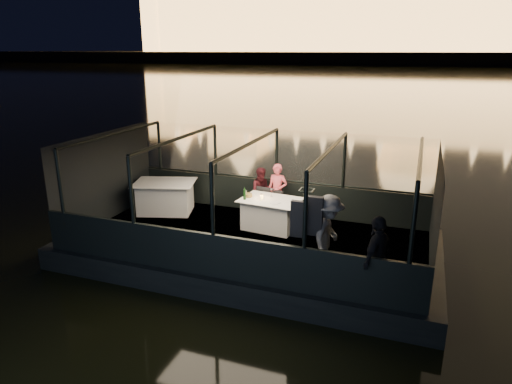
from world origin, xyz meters
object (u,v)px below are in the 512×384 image
(chair_port_right, at_px, (275,206))
(passenger_stripe, at_px, (328,235))
(person_woman_coral, at_px, (277,191))
(dining_table_aft, at_px, (165,199))
(dining_table_central, at_px, (270,214))
(passenger_dark, at_px, (377,254))
(coat_stand, at_px, (305,234))
(chair_port_left, at_px, (261,204))
(wine_bottle, at_px, (245,194))
(person_man_maroon, at_px, (262,189))

(chair_port_right, height_order, passenger_stripe, passenger_stripe)
(chair_port_right, distance_m, person_woman_coral, 0.46)
(dining_table_aft, bearing_deg, dining_table_central, -3.28)
(person_woman_coral, bearing_deg, passenger_dark, -46.47)
(coat_stand, bearing_deg, chair_port_right, 118.90)
(chair_port_left, height_order, passenger_stripe, passenger_stripe)
(dining_table_aft, bearing_deg, chair_port_left, 5.92)
(passenger_stripe, xyz_separation_m, passenger_dark, (1.00, -0.58, 0.00))
(passenger_dark, xyz_separation_m, wine_bottle, (-3.42, 2.30, 0.06))
(wine_bottle, bearing_deg, person_woman_coral, 62.16)
(chair_port_right, bearing_deg, chair_port_left, -161.22)
(dining_table_aft, distance_m, passenger_dark, 6.52)
(person_woman_coral, bearing_deg, person_man_maroon, 176.85)
(chair_port_left, distance_m, coat_stand, 3.25)
(coat_stand, bearing_deg, chair_port_left, 124.75)
(chair_port_right, distance_m, person_man_maroon, 0.68)
(chair_port_right, xyz_separation_m, passenger_stripe, (1.85, -2.38, 0.40))
(passenger_stripe, bearing_deg, coat_stand, 126.16)
(chair_port_left, xyz_separation_m, passenger_dark, (3.23, -2.97, 0.40))
(chair_port_right, xyz_separation_m, coat_stand, (1.46, -2.64, 0.45))
(dining_table_central, distance_m, wine_bottle, 0.83)
(chair_port_left, xyz_separation_m, person_woman_coral, (0.34, 0.33, 0.30))
(person_woman_coral, relative_size, wine_bottle, 4.69)
(dining_table_central, height_order, wine_bottle, wine_bottle)
(chair_port_left, distance_m, chair_port_right, 0.38)
(dining_table_central, relative_size, person_woman_coral, 0.99)
(chair_port_left, height_order, coat_stand, coat_stand)
(person_man_maroon, distance_m, passenger_stripe, 3.62)
(person_woman_coral, relative_size, passenger_dark, 0.93)
(wine_bottle, bearing_deg, coat_stand, -44.25)
(dining_table_central, relative_size, passenger_dark, 0.92)
(chair_port_right, relative_size, passenger_stripe, 0.49)
(coat_stand, bearing_deg, dining_table_central, 123.14)
(wine_bottle, bearing_deg, chair_port_right, 49.17)
(dining_table_central, xyz_separation_m, chair_port_right, (-0.03, 0.45, 0.06))
(person_man_maroon, height_order, passenger_dark, passenger_dark)
(coat_stand, relative_size, wine_bottle, 5.89)
(chair_port_right, bearing_deg, wine_bottle, -110.98)
(chair_port_right, bearing_deg, coat_stand, -41.26)
(chair_port_right, distance_m, wine_bottle, 0.99)
(chair_port_left, height_order, person_man_maroon, person_man_maroon)
(dining_table_central, relative_size, passenger_stripe, 0.87)
(chair_port_right, relative_size, passenger_dark, 0.52)
(passenger_dark, bearing_deg, chair_port_right, -116.38)
(dining_table_central, height_order, person_man_maroon, person_man_maroon)
(dining_table_central, relative_size, person_man_maroon, 1.09)
(chair_port_left, distance_m, passenger_dark, 4.40)
(chair_port_left, distance_m, passenger_stripe, 3.29)
(chair_port_right, distance_m, passenger_dark, 4.13)
(passenger_stripe, distance_m, passenger_dark, 1.15)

